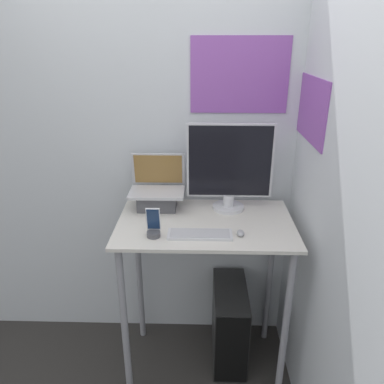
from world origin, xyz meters
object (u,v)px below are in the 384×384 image
(laptop, at_px, (157,194))
(monitor, at_px, (230,169))
(keyboard, at_px, (200,234))
(computer_tower, at_px, (229,323))
(cell_phone, at_px, (153,228))
(mouse, at_px, (240,233))

(laptop, xyz_separation_m, monitor, (0.43, -0.00, 0.16))
(keyboard, relative_size, computer_tower, 0.63)
(cell_phone, bearing_deg, laptop, 93.02)
(monitor, bearing_deg, computer_tower, -69.37)
(laptop, xyz_separation_m, cell_phone, (0.02, -0.35, -0.04))
(computer_tower, bearing_deg, mouse, -87.50)
(mouse, bearing_deg, cell_phone, -177.65)
(keyboard, bearing_deg, laptop, 127.04)
(mouse, relative_size, cell_phone, 0.38)
(mouse, height_order, cell_phone, cell_phone)
(keyboard, bearing_deg, mouse, 2.27)
(laptop, distance_m, monitor, 0.46)
(keyboard, bearing_deg, cell_phone, -177.58)
(laptop, relative_size, computer_tower, 0.61)
(computer_tower, bearing_deg, laptop, 168.79)
(cell_phone, bearing_deg, mouse, 2.35)
(monitor, relative_size, mouse, 8.52)
(mouse, distance_m, cell_phone, 0.46)
(laptop, bearing_deg, cell_phone, -86.98)
(monitor, xyz_separation_m, mouse, (0.04, -0.33, -0.24))
(mouse, bearing_deg, computer_tower, 92.50)
(mouse, bearing_deg, laptop, 144.59)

